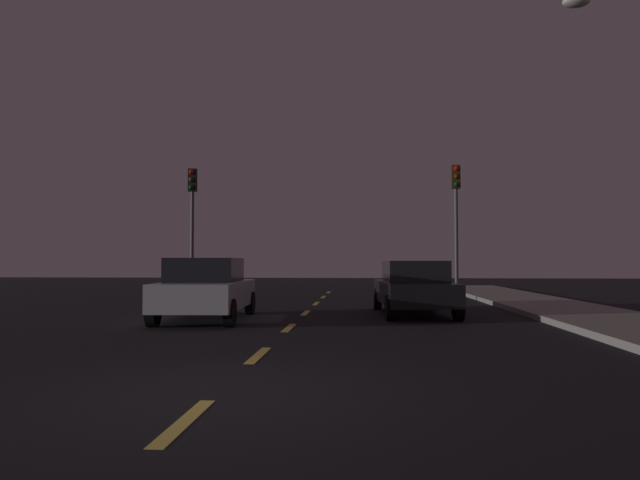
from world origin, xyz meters
name	(u,v)px	position (x,y,z in m)	size (l,w,h in m)	color
ground_plane	(292,325)	(0.00, 7.00, 0.00)	(80.00, 80.00, 0.00)	black
sidewalk_curb_right	(625,324)	(7.50, 7.00, 0.07)	(3.00, 40.00, 0.15)	gray
lane_stripe_nearest	(185,421)	(0.00, -1.20, 0.00)	(0.16, 1.60, 0.01)	#EACC4C
lane_stripe_second	(259,355)	(0.00, 2.60, 0.00)	(0.16, 1.60, 0.01)	#EACC4C
lane_stripe_third	(289,328)	(0.00, 6.40, 0.00)	(0.16, 1.60, 0.01)	#EACC4C
lane_stripe_fourth	(306,313)	(0.00, 10.20, 0.00)	(0.16, 1.60, 0.01)	#EACC4C
lane_stripe_fifth	(316,303)	(0.00, 14.00, 0.00)	(0.16, 1.60, 0.01)	#EACC4C
lane_stripe_sixth	(323,297)	(0.00, 17.80, 0.00)	(0.16, 1.60, 0.01)	#EACC4C
lane_stripe_seventh	(329,292)	(0.00, 21.60, 0.00)	(0.16, 1.60, 0.01)	#EACC4C
traffic_signal_left	(192,208)	(-5.08, 15.94, 3.60)	(0.32, 0.38, 5.17)	#4C4C51
traffic_signal_right	(456,206)	(5.22, 15.94, 3.62)	(0.32, 0.38, 5.18)	#4C4C51
car_stopped_ahead	(414,287)	(3.06, 9.89, 0.76)	(2.19, 4.68, 1.50)	black
car_adjacent_lane	(206,289)	(-2.29, 7.93, 0.79)	(2.16, 4.38, 1.57)	silver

